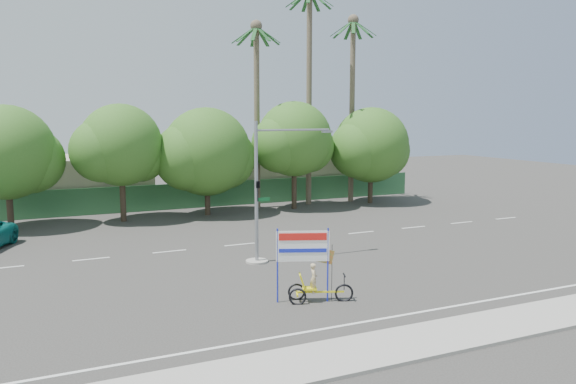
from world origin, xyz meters
name	(u,v)px	position (x,y,z in m)	size (l,w,h in m)	color
ground	(340,277)	(0.00, 0.00, 0.00)	(120.00, 120.00, 0.00)	#33302D
sidewalk_near	(451,335)	(0.00, -7.50, 0.06)	(50.00, 2.40, 0.12)	gray
fence	(207,195)	(0.00, 21.50, 1.00)	(38.00, 0.08, 2.00)	#336B3D
building_left	(69,182)	(-10.00, 26.00, 2.00)	(12.00, 8.00, 4.00)	#B6A791
building_right	(278,175)	(8.00, 26.00, 1.80)	(14.00, 8.00, 3.60)	#B6A791
tree_far_left	(6,155)	(-14.05, 18.00, 4.76)	(7.14, 6.00, 7.96)	#473828
tree_left	(120,148)	(-7.05, 18.00, 5.06)	(6.66, 5.60, 8.07)	#473828
tree_center	(206,154)	(-1.05, 18.00, 4.47)	(7.62, 6.40, 7.85)	#473828
tree_right	(294,142)	(5.95, 18.00, 5.24)	(6.90, 5.80, 8.36)	#473828
tree_far_right	(371,147)	(12.95, 18.00, 4.64)	(7.38, 6.20, 7.94)	#473828
palm_tall	(309,75)	(8.00, 19.50, 10.46)	(3.73, 3.79, 17.45)	#70604C
palm_mid	(352,89)	(12.00, 19.50, 9.40)	(3.73, 3.79, 15.45)	#70604C
palm_short	(257,94)	(3.50, 19.50, 8.86)	(3.73, 3.79, 14.45)	#70604C
traffic_signal	(262,204)	(-2.20, 3.98, 2.92)	(4.72, 1.10, 7.00)	gray
trike_billboard	(310,272)	(-2.74, -2.45, 1.20)	(2.86, 1.36, 2.99)	black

